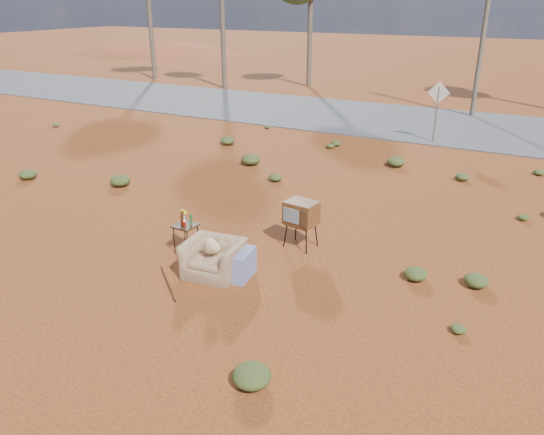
% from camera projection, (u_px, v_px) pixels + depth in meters
% --- Properties ---
extents(ground, '(140.00, 140.00, 0.00)m').
position_uv_depth(ground, '(216.00, 273.00, 10.20)').
color(ground, brown).
rests_on(ground, ground).
extents(highway, '(140.00, 7.00, 0.04)m').
position_uv_depth(highway, '(413.00, 122.00, 22.42)').
color(highway, '#565659').
rests_on(highway, ground).
extents(dirt_mound, '(26.00, 18.00, 2.00)m').
position_uv_depth(dirt_mound, '(151.00, 53.00, 50.92)').
color(dirt_mound, brown).
rests_on(dirt_mound, ground).
extents(armchair, '(1.29, 0.92, 0.91)m').
position_uv_depth(armchair, '(218.00, 255.00, 9.96)').
color(armchair, '#9C7755').
rests_on(armchair, ground).
extents(tv_unit, '(0.69, 0.59, 1.02)m').
position_uv_depth(tv_unit, '(301.00, 214.00, 10.99)').
color(tv_unit, black).
rests_on(tv_unit, ground).
extents(side_table, '(0.45, 0.45, 0.88)m').
position_uv_depth(side_table, '(185.00, 223.00, 10.81)').
color(side_table, '#392415').
rests_on(side_table, ground).
extents(rusty_bar, '(1.06, 0.93, 0.04)m').
position_uv_depth(rusty_bar, '(168.00, 283.00, 9.80)').
color(rusty_bar, '#4E2614').
rests_on(rusty_bar, ground).
extents(road_sign, '(0.78, 0.06, 2.19)m').
position_uv_depth(road_sign, '(438.00, 101.00, 18.76)').
color(road_sign, brown).
rests_on(road_sign, ground).
extents(utility_pole_center, '(1.40, 0.20, 8.00)m').
position_uv_depth(utility_pole_center, '(486.00, 17.00, 22.01)').
color(utility_pole_center, brown).
rests_on(utility_pole_center, ground).
extents(scrub_patch, '(17.49, 8.07, 0.33)m').
position_uv_depth(scrub_patch, '(282.00, 191.00, 14.10)').
color(scrub_patch, '#3E4C21').
rests_on(scrub_patch, ground).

